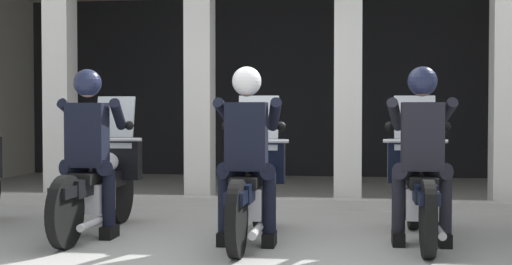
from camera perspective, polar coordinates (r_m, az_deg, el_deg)
ground_plane at (r=9.37m, az=2.33°, el=-5.54°), size 80.00×80.00×0.00m
station_building at (r=11.17m, az=2.73°, el=6.83°), size 10.83×4.40×3.46m
kerb_strip at (r=8.52m, az=1.00°, el=-5.86°), size 10.33×0.24×0.12m
motorcycle_left at (r=6.91m, az=-12.84°, el=-4.01°), size 0.62×2.04×1.35m
police_officer_left at (r=6.62m, az=-13.75°, el=-0.46°), size 0.63×0.61×1.58m
motorcycle_center at (r=6.37m, az=-0.34°, el=-4.45°), size 0.62×2.04×1.35m
police_officer_center at (r=6.06m, az=-0.75°, el=-0.62°), size 0.63×0.61×1.58m
motorcycle_right at (r=6.53m, az=13.37°, el=-4.34°), size 0.62×2.04×1.35m
police_officer_right at (r=6.22m, az=13.63°, el=-0.60°), size 0.63×0.61×1.58m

